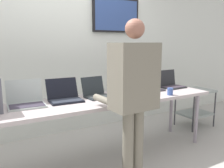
% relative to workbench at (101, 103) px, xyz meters
% --- Properties ---
extents(ground, '(8.00, 8.00, 0.04)m').
position_rel_workbench_xyz_m(ground, '(0.00, 0.00, -0.73)').
color(ground, '#A2A29D').
extents(back_wall, '(8.00, 0.11, 2.48)m').
position_rel_workbench_xyz_m(back_wall, '(0.02, 1.13, 0.55)').
color(back_wall, silver).
rests_on(back_wall, ground).
extents(workbench, '(2.97, 0.70, 0.76)m').
position_rel_workbench_xyz_m(workbench, '(0.00, 0.00, 0.00)').
color(workbench, '#AFA4A5').
rests_on(workbench, ground).
extents(laptop_station_0, '(0.39, 0.33, 0.27)m').
position_rel_workbench_xyz_m(laptop_station_0, '(-0.83, 0.13, 0.11)').
color(laptop_station_0, '#AAB7B3').
rests_on(laptop_station_0, workbench).
extents(laptop_station_1, '(0.38, 0.36, 0.24)m').
position_rel_workbench_xyz_m(laptop_station_1, '(-0.41, 0.13, 0.11)').
color(laptop_station_1, black).
rests_on(laptop_station_1, workbench).
extents(laptop_station_2, '(0.33, 0.32, 0.24)m').
position_rel_workbench_xyz_m(laptop_station_2, '(-0.00, 0.12, 0.11)').
color(laptop_station_2, '#1F2529').
rests_on(laptop_station_2, workbench).
extents(laptop_station_3, '(0.37, 0.29, 0.24)m').
position_rel_workbench_xyz_m(laptop_station_3, '(0.39, 0.11, 0.11)').
color(laptop_station_3, '#282827').
rests_on(laptop_station_3, workbench).
extents(laptop_station_4, '(0.32, 0.32, 0.25)m').
position_rel_workbench_xyz_m(laptop_station_4, '(0.83, 0.14, 0.11)').
color(laptop_station_4, '#39373E').
rests_on(laptop_station_4, workbench).
extents(laptop_station_5, '(0.35, 0.30, 0.25)m').
position_rel_workbench_xyz_m(laptop_station_5, '(1.24, 0.14, 0.11)').
color(laptop_station_5, black).
rests_on(laptop_station_5, workbench).
extents(person, '(0.45, 0.60, 1.64)m').
position_rel_workbench_xyz_m(person, '(0.02, -0.62, 0.28)').
color(person, slate).
rests_on(person, ground).
extents(coffee_mug, '(0.07, 0.07, 0.09)m').
position_rel_workbench_xyz_m(coffee_mug, '(0.86, -0.25, 0.10)').
color(coffee_mug, '#3A559D').
rests_on(coffee_mug, workbench).
extents(paper_sheet, '(0.28, 0.34, 0.00)m').
position_rel_workbench_xyz_m(paper_sheet, '(0.23, -0.17, 0.05)').
color(paper_sheet, white).
rests_on(paper_sheet, workbench).
extents(storage_cart, '(0.56, 0.44, 0.63)m').
position_rel_workbench_xyz_m(storage_cart, '(1.93, 0.25, -0.29)').
color(storage_cart, gray).
rests_on(storage_cart, ground).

